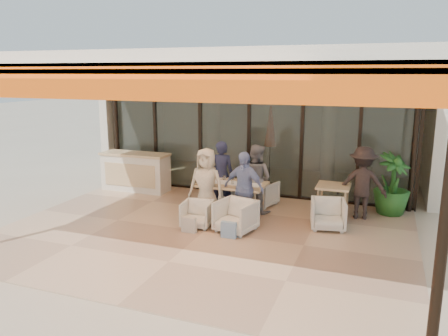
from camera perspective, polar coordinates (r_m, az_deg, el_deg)
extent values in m
plane|color=#C6B293|center=(8.80, -2.69, -8.47)|extent=(70.00, 70.00, 0.00)
cube|color=tan|center=(8.80, -2.69, -8.44)|extent=(8.00, 6.00, 0.01)
cube|color=silver|center=(8.23, -2.92, 13.55)|extent=(8.00, 6.00, 0.20)
cube|color=#FF5B0D|center=(5.65, -15.00, 10.87)|extent=(8.00, 0.12, 0.45)
cube|color=orange|center=(6.22, -11.32, 12.25)|extent=(8.00, 1.50, 0.06)
cylinder|color=black|center=(4.96, 26.84, -6.96)|extent=(0.12, 0.12, 3.20)
cylinder|color=black|center=(12.73, -13.86, 5.11)|extent=(0.12, 0.12, 3.20)
cylinder|color=black|center=(10.56, 23.66, 3.01)|extent=(0.12, 0.12, 3.20)
cube|color=#9EADA3|center=(11.15, 3.30, 4.47)|extent=(8.00, 0.03, 3.20)
cube|color=black|center=(11.47, 3.20, -3.28)|extent=(8.00, 0.10, 0.08)
cube|color=black|center=(11.04, 3.40, 12.51)|extent=(8.00, 0.10, 0.08)
cube|color=black|center=(12.90, -14.01, 5.19)|extent=(0.08, 0.10, 3.20)
cube|color=black|center=(12.21, -8.94, 5.02)|extent=(0.08, 0.10, 3.20)
cube|color=black|center=(11.61, -3.10, 4.78)|extent=(0.08, 0.10, 3.20)
cube|color=black|center=(11.15, 3.30, 4.47)|extent=(0.08, 0.10, 3.20)
cube|color=black|center=(10.83, 10.15, 4.06)|extent=(0.08, 0.10, 3.20)
cube|color=black|center=(10.68, 17.30, 3.58)|extent=(0.08, 0.10, 3.20)
cube|color=black|center=(10.69, 24.27, 3.05)|extent=(0.08, 0.10, 3.20)
cube|color=silver|center=(14.50, 7.43, 6.60)|extent=(9.00, 0.25, 3.40)
cube|color=silver|center=(14.56, -11.45, 6.49)|extent=(0.25, 3.50, 3.40)
cube|color=silver|center=(12.44, 25.68, 4.55)|extent=(0.25, 3.50, 3.40)
cube|color=silver|center=(12.73, 5.80, 13.52)|extent=(9.00, 3.50, 0.25)
cube|color=#E0BE88|center=(13.10, 5.48, -1.46)|extent=(8.00, 3.50, 0.02)
cylinder|color=silver|center=(13.19, -1.31, 5.27)|extent=(0.40, 0.40, 3.00)
cylinder|color=silver|center=(12.35, 13.55, 4.44)|extent=(0.40, 0.40, 3.00)
cylinder|color=black|center=(12.57, -0.31, 11.78)|extent=(0.03, 0.03, 0.70)
cube|color=black|center=(12.58, -0.30, 9.73)|extent=(0.30, 0.30, 0.40)
sphere|color=#FFBF72|center=(12.58, -0.30, 9.73)|extent=(0.18, 0.18, 0.18)
cylinder|color=black|center=(11.79, 16.13, 11.27)|extent=(0.03, 0.03, 0.70)
cube|color=black|center=(11.81, 16.00, 9.09)|extent=(0.30, 0.30, 0.40)
sphere|color=#FFBF72|center=(11.81, 16.00, 9.09)|extent=(0.18, 0.18, 0.18)
cylinder|color=black|center=(12.32, 5.92, -2.18)|extent=(0.40, 0.40, 0.05)
cylinder|color=black|center=(12.10, 6.03, 2.41)|extent=(0.04, 0.04, 2.10)
cone|color=#E54313|center=(12.01, 6.10, 5.46)|extent=(0.32, 0.32, 1.10)
cube|color=silver|center=(11.94, -11.45, -0.61)|extent=(1.80, 0.60, 1.00)
cube|color=#E0BE88|center=(11.83, -11.56, 1.80)|extent=(1.85, 0.65, 0.06)
cube|color=#E0BE88|center=(11.68, -12.25, -0.93)|extent=(1.50, 0.02, 0.60)
cube|color=#E0BE88|center=(9.62, 1.01, -2.13)|extent=(1.50, 0.90, 0.05)
cube|color=white|center=(9.61, 1.01, -1.99)|extent=(1.30, 0.35, 0.01)
cylinder|color=#E0BE88|center=(9.65, -3.11, -4.38)|extent=(0.06, 0.06, 0.70)
cylinder|color=#E0BE88|center=(9.25, 3.98, -5.15)|extent=(0.06, 0.06, 0.70)
cylinder|color=#E0BE88|center=(10.22, -1.68, -3.42)|extent=(0.06, 0.06, 0.70)
cylinder|color=#E0BE88|center=(9.83, 5.05, -4.09)|extent=(0.06, 0.06, 0.70)
cylinder|color=white|center=(9.62, -1.81, -1.62)|extent=(0.06, 0.06, 0.11)
cylinder|color=white|center=(9.86, 0.03, -1.26)|extent=(0.06, 0.06, 0.11)
cylinder|color=white|center=(9.49, 1.10, -1.81)|extent=(0.06, 0.06, 0.11)
cylinder|color=white|center=(9.67, 3.05, -1.55)|extent=(0.06, 0.06, 0.11)
cylinder|color=white|center=(9.26, 3.52, -2.18)|extent=(0.06, 0.06, 0.11)
cylinder|color=maroon|center=(9.92, -1.69, -1.04)|extent=(0.07, 0.07, 0.16)
cylinder|color=black|center=(9.88, 1.01, -1.09)|extent=(0.09, 0.09, 0.17)
cylinder|color=black|center=(9.86, 1.01, -0.55)|extent=(0.10, 0.10, 0.01)
cylinder|color=white|center=(9.50, -2.15, -2.12)|extent=(0.22, 0.22, 0.01)
cylinder|color=white|center=(9.20, 3.04, -2.60)|extent=(0.22, 0.22, 0.01)
cylinder|color=white|center=(10.05, -0.80, -1.29)|extent=(0.22, 0.22, 0.01)
cylinder|color=white|center=(9.77, 4.13, -1.72)|extent=(0.22, 0.22, 0.01)
imported|color=white|center=(10.72, 0.58, -2.81)|extent=(0.70, 0.66, 0.64)
imported|color=white|center=(10.47, 4.91, -3.14)|extent=(0.81, 0.78, 0.67)
imported|color=white|center=(9.04, -3.54, -5.87)|extent=(0.65, 0.62, 0.61)
imported|color=white|center=(8.73, 1.53, -6.12)|extent=(0.84, 0.81, 0.72)
imported|color=#1B1F3B|center=(10.15, -0.37, -0.89)|extent=(0.67, 0.54, 1.60)
imported|color=slate|center=(9.90, 4.18, -1.38)|extent=(0.90, 0.78, 1.57)
imported|color=beige|center=(9.34, -2.34, -2.17)|extent=(0.77, 0.51, 1.57)
imported|color=#707FBB|center=(9.06, 2.57, -2.68)|extent=(0.97, 0.55, 1.56)
cube|color=silver|center=(8.74, -4.60, -7.46)|extent=(0.30, 0.10, 0.34)
cube|color=#99BFD8|center=(8.44, 0.63, -8.16)|extent=(0.30, 0.10, 0.34)
cube|color=#E0BE88|center=(9.74, 14.11, -2.33)|extent=(0.70, 0.70, 0.05)
cylinder|color=#E0BE88|center=(9.61, 12.14, -4.73)|extent=(0.05, 0.05, 0.70)
cylinder|color=#E0BE88|center=(9.55, 15.48, -5.01)|extent=(0.05, 0.05, 0.70)
cylinder|color=#E0BE88|center=(10.14, 12.61, -3.84)|extent=(0.05, 0.05, 0.70)
cylinder|color=#E0BE88|center=(10.09, 15.77, -4.10)|extent=(0.05, 0.05, 0.70)
imported|color=white|center=(9.13, 13.44, -5.73)|extent=(0.78, 0.75, 0.69)
imported|color=black|center=(9.84, 17.61, -1.91)|extent=(1.06, 0.65, 1.60)
imported|color=#1E5919|center=(10.39, 21.10, -2.01)|extent=(1.10, 1.10, 1.40)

